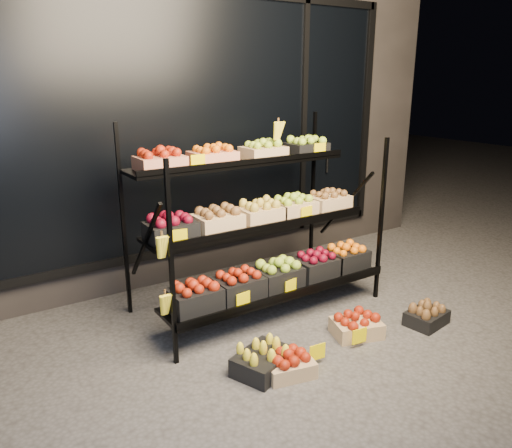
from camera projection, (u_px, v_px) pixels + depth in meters
ground at (302, 334)px, 4.04m from camera, size 24.00×24.00×0.00m
building at (163, 100)px, 5.61m from camera, size 6.00×2.08×3.50m
display_rack at (260, 224)px, 4.29m from camera, size 2.18×1.02×1.73m
tag_floor_a at (317, 357)px, 3.61m from camera, size 0.13×0.01×0.12m
tag_floor_b at (359, 341)px, 3.83m from camera, size 0.13×0.01×0.12m
floor_crate_left at (289, 364)px, 3.47m from camera, size 0.38×0.31×0.18m
floor_crate_midleft at (263, 359)px, 3.51m from camera, size 0.50×0.44×0.21m
floor_crate_midright at (357, 325)px, 4.00m from camera, size 0.44×0.38×0.19m
floor_crate_right at (427, 315)px, 4.18m from camera, size 0.38×0.30×0.18m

